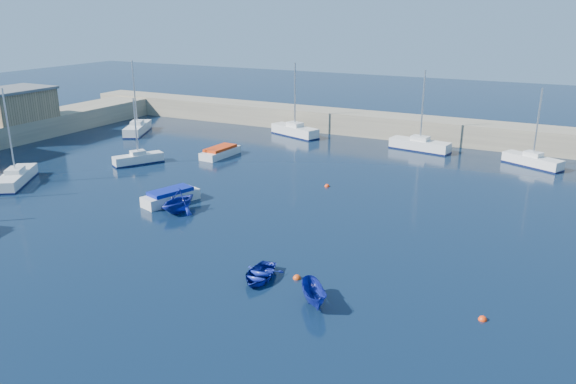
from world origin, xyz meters
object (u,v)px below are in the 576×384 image
at_px(brick_shed_a, 14,105).
at_px(sailboat_4, 138,128).
at_px(sailboat_2, 16,178).
at_px(sailboat_7, 532,161).
at_px(dinghy_left, 178,201).
at_px(sailboat_3, 138,159).
at_px(motorboat_2, 220,152).
at_px(sailboat_6, 420,145).
at_px(motorboat_1, 171,196).
at_px(dinghy_center, 259,274).
at_px(dinghy_right, 314,295).
at_px(sailboat_5, 295,130).

relative_size(brick_shed_a, sailboat_4, 0.89).
xyz_separation_m(sailboat_2, sailboat_7, (40.90, 27.46, 0.01)).
height_order(sailboat_4, dinghy_left, sailboat_4).
relative_size(sailboat_3, motorboat_2, 1.28).
bearing_deg(sailboat_6, motorboat_1, 162.84).
bearing_deg(dinghy_center, sailboat_2, 159.52).
relative_size(sailboat_7, dinghy_right, 2.63).
bearing_deg(motorboat_2, sailboat_6, 37.34).
distance_m(motorboat_1, dinghy_right, 19.77).
height_order(sailboat_6, motorboat_1, sailboat_6).
bearing_deg(sailboat_4, motorboat_2, -44.28).
xyz_separation_m(motorboat_1, dinghy_center, (13.16, -8.55, -0.21)).
xyz_separation_m(sailboat_5, motorboat_2, (-2.56, -12.72, -0.18)).
distance_m(brick_shed_a, dinghy_center, 48.32).
distance_m(motorboat_2, dinghy_center, 29.19).
bearing_deg(motorboat_2, sailboat_2, -120.03).
distance_m(sailboat_2, motorboat_2, 19.86).
bearing_deg(dinghy_right, sailboat_3, 110.53).
relative_size(motorboat_2, dinghy_right, 1.76).
bearing_deg(dinghy_left, sailboat_5, 102.81).
xyz_separation_m(sailboat_2, motorboat_1, (15.71, 2.13, -0.03)).
bearing_deg(dinghy_left, dinghy_right, -23.76).
height_order(dinghy_center, dinghy_left, dinghy_left).
xyz_separation_m(motorboat_2, dinghy_right, (22.00, -24.20, 0.08)).
height_order(sailboat_2, dinghy_right, sailboat_2).
bearing_deg(motorboat_1, sailboat_6, 81.46).
bearing_deg(dinghy_left, sailboat_4, 141.62).
height_order(brick_shed_a, sailboat_7, sailboat_7).
bearing_deg(sailboat_2, dinghy_center, -46.26).
xyz_separation_m(sailboat_6, motorboat_2, (-18.26, -12.34, -0.15)).
distance_m(sailboat_5, sailboat_6, 15.70).
height_order(sailboat_2, motorboat_2, sailboat_2).
bearing_deg(dinghy_center, sailboat_5, 105.36).
height_order(sailboat_2, motorboat_1, sailboat_2).
distance_m(brick_shed_a, sailboat_7, 58.42).
distance_m(sailboat_4, sailboat_6, 34.88).
bearing_deg(dinghy_right, sailboat_5, 81.10).
relative_size(sailboat_4, dinghy_left, 2.59).
bearing_deg(sailboat_2, dinghy_left, -31.57).
bearing_deg(sailboat_3, sailboat_2, -87.29).
distance_m(sailboat_3, sailboat_7, 39.65).
distance_m(brick_shed_a, sailboat_5, 33.65).
bearing_deg(dinghy_center, sailboat_7, 62.51).
distance_m(sailboat_4, motorboat_1, 28.43).
distance_m(sailboat_6, motorboat_1, 30.00).
bearing_deg(sailboat_3, dinghy_center, -5.76).
xyz_separation_m(sailboat_4, dinghy_center, (33.80, -28.09, -0.30)).
bearing_deg(brick_shed_a, sailboat_4, 41.19).
bearing_deg(sailboat_4, brick_shed_a, -165.33).
distance_m(brick_shed_a, motorboat_1, 33.02).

